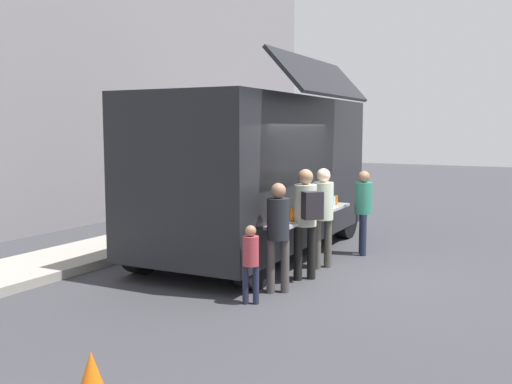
# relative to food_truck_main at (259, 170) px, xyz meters

# --- Properties ---
(ground_plane) EXTENTS (60.00, 60.00, 0.00)m
(ground_plane) POSITION_rel_food_truck_main_xyz_m (-0.74, -2.04, -1.63)
(ground_plane) COLOR #38383D
(food_truck_main) EXTENTS (6.00, 3.22, 3.64)m
(food_truck_main) POSITION_rel_food_truck_main_xyz_m (0.00, 0.00, 0.00)
(food_truck_main) COLOR black
(food_truck_main) RESTS_ON ground
(traffic_cone_orange) EXTENTS (0.36, 0.36, 0.55)m
(traffic_cone_orange) POSITION_rel_food_truck_main_xyz_m (-6.25, -1.76, -1.36)
(traffic_cone_orange) COLOR orange
(traffic_cone_orange) RESTS_ON ground
(trash_bin) EXTENTS (0.60, 0.60, 0.92)m
(trash_bin) POSITION_rel_food_truck_main_xyz_m (3.64, 2.32, -1.17)
(trash_bin) COLOR #2D6639
(trash_bin) RESTS_ON ground
(customer_front_ordering) EXTENTS (0.54, 0.44, 1.74)m
(customer_front_ordering) POSITION_rel_food_truck_main_xyz_m (-0.54, -1.54, -0.60)
(customer_front_ordering) COLOR #4E4B43
(customer_front_ordering) RESTS_ON ground
(customer_mid_with_backpack) EXTENTS (0.55, 0.56, 1.79)m
(customer_mid_with_backpack) POSITION_rel_food_truck_main_xyz_m (-1.41, -1.62, -0.54)
(customer_mid_with_backpack) COLOR black
(customer_mid_with_backpack) RESTS_ON ground
(customer_rear_waiting) EXTENTS (0.33, 0.33, 1.64)m
(customer_rear_waiting) POSITION_rel_food_truck_main_xyz_m (-2.25, -1.54, -0.66)
(customer_rear_waiting) COLOR #494341
(customer_rear_waiting) RESTS_ON ground
(customer_extra_browsing) EXTENTS (0.33, 0.33, 1.62)m
(customer_extra_browsing) POSITION_rel_food_truck_main_xyz_m (0.84, -1.82, -0.66)
(customer_extra_browsing) COLOR #1D253A
(customer_extra_browsing) RESTS_ON ground
(child_near_queue) EXTENTS (0.23, 0.23, 1.11)m
(child_near_queue) POSITION_rel_food_truck_main_xyz_m (-2.93, -1.46, -0.97)
(child_near_queue) COLOR #1F2337
(child_near_queue) RESTS_ON ground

